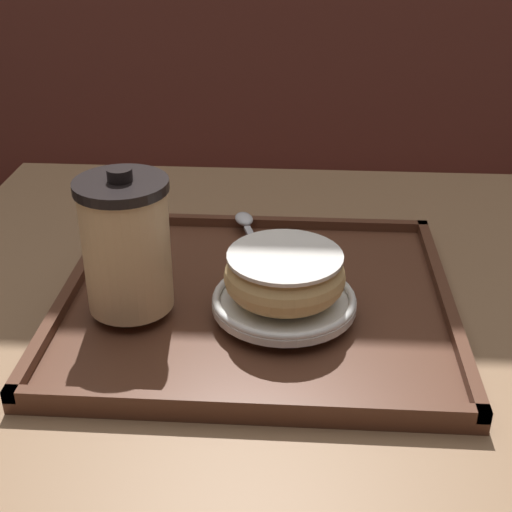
% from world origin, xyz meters
% --- Properties ---
extents(booth_bench, '(1.56, 0.44, 1.00)m').
position_xyz_m(booth_bench, '(-0.01, 0.87, 0.32)').
color(booth_bench, brown).
rests_on(booth_bench, ground_plane).
extents(cafe_table, '(0.87, 0.77, 0.75)m').
position_xyz_m(cafe_table, '(0.00, 0.00, 0.57)').
color(cafe_table, '#846042').
rests_on(cafe_table, ground_plane).
extents(serving_tray, '(0.41, 0.37, 0.02)m').
position_xyz_m(serving_tray, '(-0.03, -0.03, 0.76)').
color(serving_tray, '#512D1E').
rests_on(serving_tray, cafe_table).
extents(coffee_cup_front, '(0.09, 0.09, 0.15)m').
position_xyz_m(coffee_cup_front, '(-0.16, -0.07, 0.84)').
color(coffee_cup_front, '#E0B784').
rests_on(coffee_cup_front, serving_tray).
extents(plate_with_chocolate_donut, '(0.15, 0.15, 0.01)m').
position_xyz_m(plate_with_chocolate_donut, '(0.00, -0.06, 0.78)').
color(plate_with_chocolate_donut, white).
rests_on(plate_with_chocolate_donut, serving_tray).
extents(donut_chocolate_glazed, '(0.12, 0.12, 0.05)m').
position_xyz_m(donut_chocolate_glazed, '(0.00, -0.06, 0.81)').
color(donut_chocolate_glazed, '#DBB270').
rests_on(donut_chocolate_glazed, plate_with_chocolate_donut).
extents(spoon, '(0.05, 0.13, 0.01)m').
position_xyz_m(spoon, '(-0.05, 0.12, 0.78)').
color(spoon, silver).
rests_on(spoon, serving_tray).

